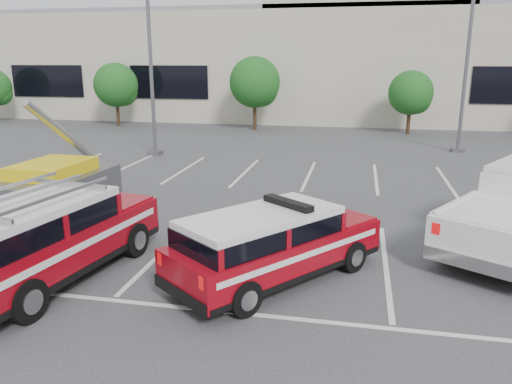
# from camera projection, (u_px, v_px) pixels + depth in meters

# --- Properties ---
(ground) EXTENTS (120.00, 120.00, 0.00)m
(ground) POSITION_uv_depth(u_px,v_px,m) (271.00, 257.00, 12.08)
(ground) COLOR #38383B
(ground) RESTS_ON ground
(stall_markings) EXTENTS (23.00, 15.00, 0.01)m
(stall_markings) POSITION_uv_depth(u_px,v_px,m) (295.00, 205.00, 16.33)
(stall_markings) COLOR silver
(stall_markings) RESTS_ON ground
(convention_building) EXTENTS (60.00, 16.99, 13.20)m
(convention_building) POSITION_uv_depth(u_px,v_px,m) (341.00, 58.00, 40.97)
(convention_building) COLOR beige
(convention_building) RESTS_ON ground
(tree_left) EXTENTS (3.07, 3.07, 4.42)m
(tree_left) POSITION_uv_depth(u_px,v_px,m) (117.00, 87.00, 35.13)
(tree_left) COLOR #3F2B19
(tree_left) RESTS_ON ground
(tree_mid_left) EXTENTS (3.37, 3.37, 4.85)m
(tree_mid_left) POSITION_uv_depth(u_px,v_px,m) (256.00, 84.00, 33.11)
(tree_mid_left) COLOR #3F2B19
(tree_mid_left) RESTS_ON ground
(tree_mid_right) EXTENTS (2.77, 2.77, 3.99)m
(tree_mid_right) POSITION_uv_depth(u_px,v_px,m) (412.00, 94.00, 31.30)
(tree_mid_right) COLOR #3F2B19
(tree_mid_right) RESTS_ON ground
(light_pole_left) EXTENTS (0.90, 0.60, 10.24)m
(light_pole_left) POSITION_uv_depth(u_px,v_px,m) (150.00, 47.00, 23.66)
(light_pole_left) COLOR #59595E
(light_pole_left) RESTS_ON ground
(light_pole_mid) EXTENTS (0.90, 0.60, 10.24)m
(light_pole_mid) POSITION_uv_depth(u_px,v_px,m) (468.00, 48.00, 24.51)
(light_pole_mid) COLOR #59595E
(light_pole_mid) RESTS_ON ground
(fire_chief_suv) EXTENTS (4.40, 4.95, 1.72)m
(fire_chief_suv) POSITION_uv_depth(u_px,v_px,m) (274.00, 249.00, 10.67)
(fire_chief_suv) COLOR maroon
(fire_chief_suv) RESTS_ON ground
(ladder_suv) EXTENTS (2.90, 5.55, 2.08)m
(ladder_suv) POSITION_uv_depth(u_px,v_px,m) (47.00, 243.00, 10.66)
(ladder_suv) COLOR maroon
(ladder_suv) RESTS_ON ground
(utility_rig) EXTENTS (3.69, 4.29, 3.59)m
(utility_rig) POSITION_uv_depth(u_px,v_px,m) (49.00, 190.00, 15.43)
(utility_rig) COLOR #59595E
(utility_rig) RESTS_ON ground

